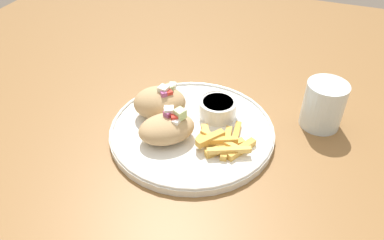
# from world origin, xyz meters

# --- Properties ---
(table) EXTENTS (1.51, 1.51, 0.74)m
(table) POSITION_xyz_m (0.00, 0.00, 0.68)
(table) COLOR brown
(table) RESTS_ON ground_plane
(plate) EXTENTS (0.31, 0.31, 0.02)m
(plate) POSITION_xyz_m (0.03, -0.03, 0.75)
(plate) COLOR white
(plate) RESTS_ON table
(pita_sandwich_near) EXTENTS (0.13, 0.12, 0.06)m
(pita_sandwich_near) POSITION_xyz_m (-0.00, -0.07, 0.78)
(pita_sandwich_near) COLOR tan
(pita_sandwich_near) RESTS_ON plate
(pita_sandwich_far) EXTENTS (0.12, 0.11, 0.07)m
(pita_sandwich_far) POSITION_xyz_m (-0.04, -0.01, 0.79)
(pita_sandwich_far) COLOR tan
(pita_sandwich_far) RESTS_ON plate
(fries_pile) EXTENTS (0.11, 0.11, 0.03)m
(fries_pile) POSITION_xyz_m (0.10, -0.06, 0.77)
(fries_pile) COLOR gold
(fries_pile) RESTS_ON plate
(sauce_ramekin) EXTENTS (0.08, 0.08, 0.04)m
(sauce_ramekin) POSITION_xyz_m (0.07, 0.03, 0.78)
(sauce_ramekin) COLOR white
(sauce_ramekin) RESTS_ON plate
(water_glass) EXTENTS (0.08, 0.08, 0.09)m
(water_glass) POSITION_xyz_m (0.26, 0.09, 0.78)
(water_glass) COLOR silver
(water_glass) RESTS_ON table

